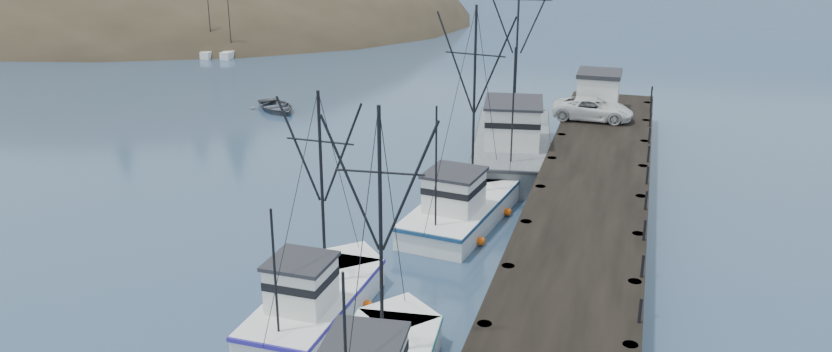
{
  "coord_description": "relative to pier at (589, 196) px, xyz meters",
  "views": [
    {
      "loc": [
        16.19,
        -24.81,
        17.13
      ],
      "look_at": [
        4.94,
        14.37,
        2.5
      ],
      "focal_mm": 35.0,
      "sensor_mm": 36.0,
      "label": 1
    }
  ],
  "objects": [
    {
      "name": "headland",
      "position": [
        -88.95,
        62.61,
        -6.24
      ],
      "size": [
        134.8,
        78.0,
        51.0
      ],
      "color": "#382D1E",
      "rests_on": "ground"
    },
    {
      "name": "pier_shed",
      "position": [
        -0.85,
        16.8,
        1.73
      ],
      "size": [
        3.0,
        3.2,
        2.8
      ],
      "color": "silver",
      "rests_on": "pier"
    },
    {
      "name": "motorboat",
      "position": [
        -26.15,
        16.99,
        -1.69
      ],
      "size": [
        5.94,
        5.85,
        1.01
      ],
      "primitive_type": "imported",
      "rotation": [
        0.0,
        0.0,
        0.83
      ],
      "color": "#505359",
      "rests_on": "ground"
    },
    {
      "name": "pier",
      "position": [
        0.0,
        0.0,
        0.0
      ],
      "size": [
        6.0,
        44.0,
        2.0
      ],
      "color": "black",
      "rests_on": "ground"
    },
    {
      "name": "trawler_far",
      "position": [
        -6.51,
        -0.96,
        -0.87
      ],
      "size": [
        5.1,
        11.63,
        11.78
      ],
      "color": "white",
      "rests_on": "ground"
    },
    {
      "name": "ground",
      "position": [
        -14.0,
        -16.0,
        -1.69
      ],
      "size": [
        400.0,
        400.0,
        0.0
      ],
      "primitive_type": "plane",
      "color": "navy",
      "rests_on": "ground"
    },
    {
      "name": "pickup_truck",
      "position": [
        -0.99,
        14.09,
        1.06
      ],
      "size": [
        5.44,
        2.55,
        1.51
      ],
      "primitive_type": "imported",
      "rotation": [
        0.0,
        0.0,
        1.56
      ],
      "color": "silver",
      "rests_on": "pier"
    },
    {
      "name": "trawler_mid",
      "position": [
        -10.08,
        -13.0,
        -0.87
      ],
      "size": [
        3.62,
        9.81,
        9.93
      ],
      "color": "white",
      "rests_on": "ground"
    },
    {
      "name": "work_vessel",
      "position": [
        -5.72,
        9.76,
        -0.46
      ],
      "size": [
        6.76,
        16.28,
        13.46
      ],
      "color": "slate",
      "rests_on": "ground"
    },
    {
      "name": "moored_sailboats",
      "position": [
        -47.5,
        42.85,
        -1.36
      ],
      "size": [
        18.6,
        17.44,
        6.35
      ],
      "color": "white",
      "rests_on": "ground"
    }
  ]
}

